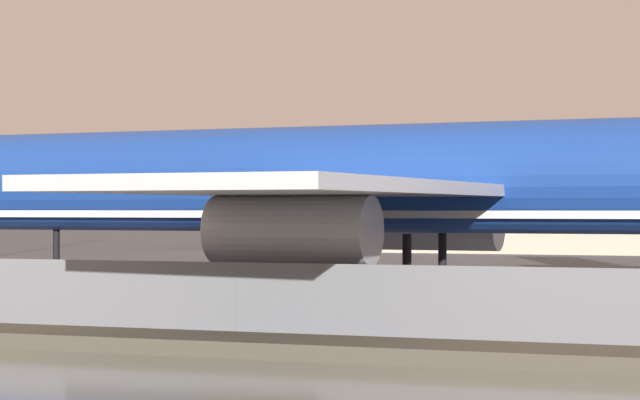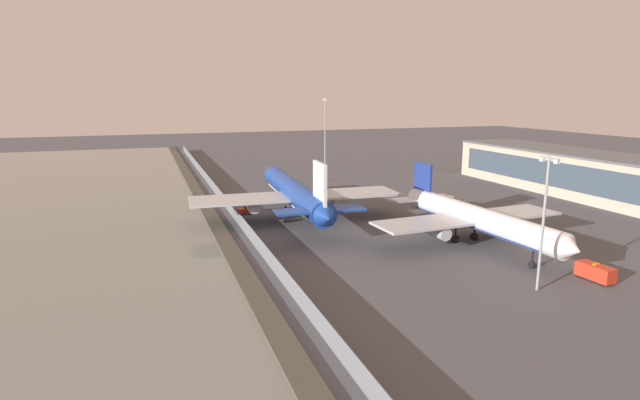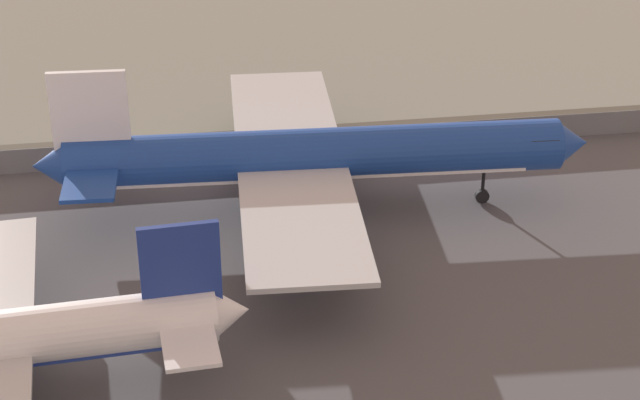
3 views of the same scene
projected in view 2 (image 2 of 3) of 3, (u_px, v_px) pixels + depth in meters
ground_plane at (310, 216)px, 107.84m from camera, size 500.00×500.00×0.00m
shoreline_seawall at (215, 223)px, 101.15m from camera, size 320.00×3.00×0.50m
perimeter_fence at (237, 216)px, 102.39m from camera, size 280.00×0.10×2.58m
cargo_jet_blue at (294, 193)px, 104.33m from camera, size 50.66×43.52×14.59m
passenger_jet_white at (474, 218)px, 86.66m from camera, size 42.05×36.03×12.46m
baggage_tug at (245, 210)px, 109.44m from camera, size 1.73×3.26×1.80m
ops_van at (594, 271)px, 70.42m from camera, size 5.37×2.56×2.48m
terminal_building at (607, 178)px, 123.22m from camera, size 94.50×18.96×11.13m
apron_light_mast_apron_west at (544, 216)px, 64.88m from camera, size 3.20×0.40×18.04m
apron_light_mast_apron_east at (325, 136)px, 148.61m from camera, size 3.20×0.40×24.71m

